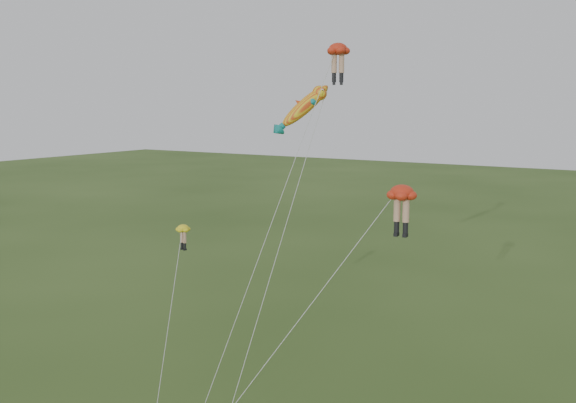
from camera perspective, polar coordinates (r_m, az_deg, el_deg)
The scene contains 4 objects.
legs_kite_red_high at distance 36.57m, azimuth 4.23°, elevation 12.52°, with size 4.77×9.14×19.85m.
legs_kite_red_mid at distance 31.25m, azimuth 9.85°, elevation 0.16°, with size 8.14×7.17×12.65m.
legs_kite_yellow at distance 38.43m, azimuth -9.43°, elevation -3.31°, with size 2.95×5.88×9.41m.
fish_kite at distance 36.34m, azimuth 1.50°, elevation 8.34°, with size 2.89×8.10×17.83m.
Camera 1 is at (20.35, -25.34, 16.44)m, focal length 40.00 mm.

